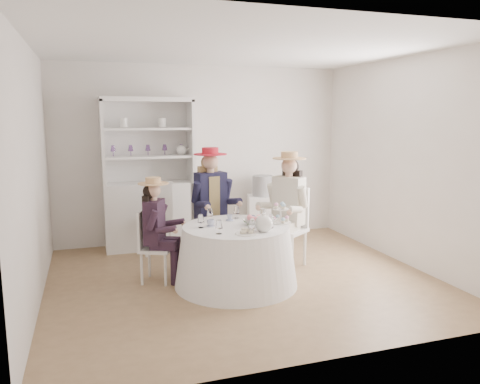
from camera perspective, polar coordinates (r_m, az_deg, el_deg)
name	(u,v)px	position (r m, az deg, el deg)	size (l,w,h in m)	color
ground	(243,279)	(5.73, 0.32, -10.57)	(4.50, 4.50, 0.00)	olive
ceiling	(243,47)	(5.44, 0.34, 17.25)	(4.50, 4.50, 0.00)	white
wall_back	(202,154)	(7.34, -4.62, 4.62)	(4.50, 4.50, 0.00)	silver
wall_front	(326,196)	(3.60, 10.44, -0.48)	(4.50, 4.50, 0.00)	silver
wall_left	(32,176)	(5.18, -24.05, 1.84)	(4.50, 4.50, 0.00)	silver
wall_right	(406,162)	(6.49, 19.58, 3.49)	(4.50, 4.50, 0.00)	silver
tea_table	(236,256)	(5.45, -0.49, -7.77)	(1.42, 1.42, 0.70)	white
hutch	(149,195)	(7.03, -10.99, -0.40)	(1.33, 0.55, 2.20)	silver
side_table	(262,217)	(7.44, 2.73, -3.11)	(0.45, 0.45, 0.70)	silver
hatbox	(263,186)	(7.34, 2.76, 0.77)	(0.32, 0.32, 0.32)	black
guest_left	(156,224)	(5.55, -10.18, -3.82)	(0.53, 0.48, 1.25)	silver
guest_mid	(211,198)	(6.20, -3.50, -0.74)	(0.58, 0.61, 1.53)	silver
guest_right	(288,203)	(6.01, 5.82, -1.32)	(0.64, 0.61, 1.50)	silver
spare_chair	(157,215)	(6.67, -10.14, -2.80)	(0.44, 0.44, 1.05)	silver
teacup_a	(211,223)	(5.34, -3.59, -3.85)	(0.09, 0.09, 0.07)	white
teacup_b	(230,218)	(5.61, -1.28, -3.19)	(0.07, 0.07, 0.06)	white
teacup_c	(252,219)	(5.59, 1.49, -3.27)	(0.08, 0.08, 0.06)	white
flower_bowl	(252,222)	(5.41, 1.52, -3.73)	(0.21, 0.21, 0.05)	white
flower_arrangement	(255,219)	(5.32, 1.80, -3.33)	(0.18, 0.18, 0.06)	pink
table_teapot	(264,224)	(5.09, 2.94, -3.87)	(0.28, 0.20, 0.21)	white
sandwich_plate	(247,232)	(5.00, 0.86, -4.96)	(0.26, 0.26, 0.06)	white
cupcake_stand	(280,216)	(5.51, 4.95, -2.89)	(0.25, 0.25, 0.23)	white
stemware_set	(236,219)	(5.34, -0.50, -3.37)	(0.86, 0.86, 0.15)	white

